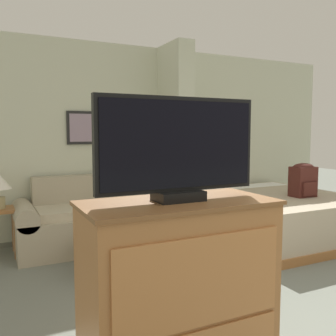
{
  "coord_description": "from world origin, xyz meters",
  "views": [
    {
      "loc": [
        -1.94,
        -1.1,
        1.41
      ],
      "look_at": [
        -0.28,
        2.3,
        1.05
      ],
      "focal_mm": 40.0,
      "sensor_mm": 36.0,
      "label": 1
    }
  ],
  "objects_px": {
    "tv": "(179,149)",
    "backpack": "(303,179)",
    "couch": "(97,220)",
    "coffee_table": "(120,236)",
    "tv_dresser": "(178,303)",
    "bed": "(275,214)"
  },
  "relations": [
    {
      "from": "tv",
      "to": "backpack",
      "type": "bearing_deg",
      "value": 33.95
    },
    {
      "from": "couch",
      "to": "tv",
      "type": "distance_m",
      "value": 3.06
    },
    {
      "from": "tv",
      "to": "backpack",
      "type": "height_order",
      "value": "tv"
    },
    {
      "from": "coffee_table",
      "to": "tv",
      "type": "height_order",
      "value": "tv"
    },
    {
      "from": "tv_dresser",
      "to": "backpack",
      "type": "distance_m",
      "value": 3.43
    },
    {
      "from": "couch",
      "to": "backpack",
      "type": "distance_m",
      "value": 2.7
    },
    {
      "from": "couch",
      "to": "coffee_table",
      "type": "xyz_separation_m",
      "value": [
        -0.03,
        -0.96,
        0.05
      ]
    },
    {
      "from": "tv",
      "to": "backpack",
      "type": "distance_m",
      "value": 3.46
    },
    {
      "from": "tv_dresser",
      "to": "tv",
      "type": "xyz_separation_m",
      "value": [
        0.0,
        0.0,
        0.79
      ]
    },
    {
      "from": "couch",
      "to": "bed",
      "type": "bearing_deg",
      "value": -15.42
    },
    {
      "from": "couch",
      "to": "coffee_table",
      "type": "height_order",
      "value": "couch"
    },
    {
      "from": "tv",
      "to": "bed",
      "type": "distance_m",
      "value": 3.63
    },
    {
      "from": "tv",
      "to": "backpack",
      "type": "relative_size",
      "value": 1.96
    },
    {
      "from": "bed",
      "to": "backpack",
      "type": "xyz_separation_m",
      "value": [
        0.17,
        -0.32,
        0.51
      ]
    },
    {
      "from": "coffee_table",
      "to": "backpack",
      "type": "bearing_deg",
      "value": 0.15
    },
    {
      "from": "couch",
      "to": "tv_dresser",
      "type": "distance_m",
      "value": 2.9
    },
    {
      "from": "couch",
      "to": "backpack",
      "type": "relative_size",
      "value": 4.46
    },
    {
      "from": "coffee_table",
      "to": "bed",
      "type": "bearing_deg",
      "value": 7.97
    },
    {
      "from": "couch",
      "to": "tv_dresser",
      "type": "relative_size",
      "value": 1.82
    },
    {
      "from": "backpack",
      "to": "bed",
      "type": "bearing_deg",
      "value": 117.24
    },
    {
      "from": "couch",
      "to": "coffee_table",
      "type": "bearing_deg",
      "value": -91.66
    },
    {
      "from": "couch",
      "to": "backpack",
      "type": "bearing_deg",
      "value": -21.16
    }
  ]
}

